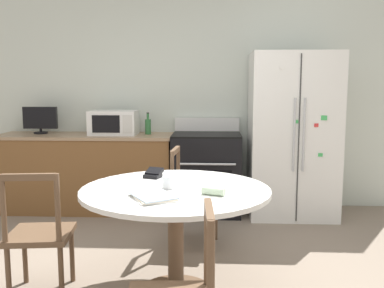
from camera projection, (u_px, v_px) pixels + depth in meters
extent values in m
cube|color=silver|center=(189.00, 99.00, 5.22)|extent=(5.20, 0.10, 2.60)
cube|color=brown|center=(87.00, 174.00, 5.04)|extent=(2.02, 0.62, 0.86)
cube|color=#997A5B|center=(85.00, 136.00, 4.98)|extent=(2.04, 0.64, 0.03)
cube|color=white|center=(292.00, 135.00, 4.79)|extent=(0.95, 0.72, 1.82)
cube|color=#333333|center=(299.00, 139.00, 4.43)|extent=(0.01, 0.01, 1.75)
cylinder|color=silver|center=(294.00, 135.00, 4.41)|extent=(0.02, 0.02, 0.77)
cylinder|color=silver|center=(304.00, 135.00, 4.40)|extent=(0.02, 0.02, 0.77)
cube|color=white|center=(282.00, 68.00, 4.34)|extent=(0.04, 0.01, 0.03)
cube|color=#3FB259|center=(296.00, 122.00, 4.40)|extent=(0.04, 0.01, 0.03)
cube|color=#3FB259|center=(320.00, 155.00, 4.44)|extent=(0.05, 0.01, 0.04)
cube|color=red|center=(316.00, 125.00, 4.40)|extent=(0.05, 0.02, 0.04)
cube|color=#3FB259|center=(324.00, 118.00, 4.38)|extent=(0.06, 0.02, 0.05)
cube|color=black|center=(206.00, 174.00, 4.94)|extent=(0.77, 0.64, 0.90)
cube|color=black|center=(206.00, 188.00, 4.63)|extent=(0.56, 0.01, 0.40)
cylinder|color=silver|center=(206.00, 164.00, 4.57)|extent=(0.63, 0.02, 0.02)
cube|color=black|center=(207.00, 134.00, 4.88)|extent=(0.77, 0.64, 0.02)
cube|color=white|center=(207.00, 124.00, 5.15)|extent=(0.77, 0.06, 0.16)
cube|color=white|center=(114.00, 123.00, 4.94)|extent=(0.54, 0.35, 0.28)
cube|color=black|center=(106.00, 124.00, 4.76)|extent=(0.31, 0.01, 0.19)
cube|color=silver|center=(127.00, 124.00, 4.75)|extent=(0.11, 0.01, 0.20)
cylinder|color=black|center=(41.00, 133.00, 5.06)|extent=(0.16, 0.16, 0.02)
cylinder|color=black|center=(41.00, 130.00, 5.06)|extent=(0.03, 0.03, 0.04)
cube|color=black|center=(40.00, 118.00, 5.04)|extent=(0.40, 0.05, 0.26)
cylinder|color=#2D6B38|center=(148.00, 127.00, 4.98)|extent=(0.07, 0.07, 0.17)
cylinder|color=#2D6B38|center=(148.00, 116.00, 4.97)|extent=(0.03, 0.03, 0.07)
cylinder|color=#262626|center=(148.00, 113.00, 4.96)|extent=(0.03, 0.03, 0.01)
cylinder|color=white|center=(175.00, 190.00, 2.92)|extent=(1.30, 1.30, 0.03)
cylinder|color=brown|center=(176.00, 242.00, 2.97)|extent=(0.11, 0.11, 0.71)
cube|color=brown|center=(41.00, 234.00, 2.98)|extent=(0.47, 0.47, 0.04)
cylinder|color=brown|center=(25.00, 256.00, 3.17)|extent=(0.04, 0.04, 0.41)
cylinder|color=brown|center=(72.00, 255.00, 3.20)|extent=(0.04, 0.04, 0.41)
cylinder|color=brown|center=(8.00, 277.00, 2.83)|extent=(0.04, 0.04, 0.41)
cylinder|color=brown|center=(61.00, 275.00, 2.86)|extent=(0.04, 0.04, 0.41)
cylinder|color=brown|center=(3.00, 209.00, 2.75)|extent=(0.04, 0.04, 0.45)
cylinder|color=brown|center=(58.00, 208.00, 2.78)|extent=(0.04, 0.04, 0.45)
cube|color=brown|center=(29.00, 177.00, 2.74)|extent=(0.35, 0.08, 0.04)
cylinder|color=brown|center=(211.00, 271.00, 1.83)|extent=(0.04, 0.04, 0.45)
cylinder|color=brown|center=(207.00, 242.00, 2.17)|extent=(0.04, 0.04, 0.45)
cube|color=brown|center=(209.00, 213.00, 1.97)|extent=(0.05, 0.35, 0.04)
cube|color=brown|center=(196.00, 200.00, 3.89)|extent=(0.45, 0.45, 0.04)
cylinder|color=brown|center=(216.00, 219.00, 4.07)|extent=(0.04, 0.04, 0.41)
cylinder|color=brown|center=(213.00, 231.00, 3.73)|extent=(0.04, 0.04, 0.41)
cylinder|color=brown|center=(180.00, 217.00, 4.11)|extent=(0.04, 0.04, 0.41)
cylinder|color=brown|center=(174.00, 229.00, 3.77)|extent=(0.04, 0.04, 0.41)
cylinder|color=brown|center=(178.00, 169.00, 4.05)|extent=(0.04, 0.04, 0.45)
cylinder|color=brown|center=(172.00, 177.00, 3.71)|extent=(0.04, 0.04, 0.45)
cube|color=brown|center=(175.00, 151.00, 3.85)|extent=(0.06, 0.35, 0.04)
cylinder|color=silver|center=(168.00, 182.00, 2.91)|extent=(0.09, 0.09, 0.08)
cylinder|color=#4C8C59|center=(168.00, 185.00, 2.91)|extent=(0.08, 0.08, 0.05)
cylinder|color=beige|center=(214.00, 191.00, 2.73)|extent=(0.16, 0.11, 0.05)
cube|color=black|center=(153.00, 176.00, 3.25)|extent=(0.14, 0.13, 0.03)
cube|color=black|center=(154.00, 172.00, 3.27)|extent=(0.15, 0.13, 0.06)
cube|color=white|center=(153.00, 198.00, 2.66)|extent=(0.32, 0.36, 0.01)
cube|color=beige|center=(153.00, 196.00, 2.65)|extent=(0.33, 0.37, 0.01)
cube|color=silver|center=(153.00, 195.00, 2.65)|extent=(0.34, 0.37, 0.01)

